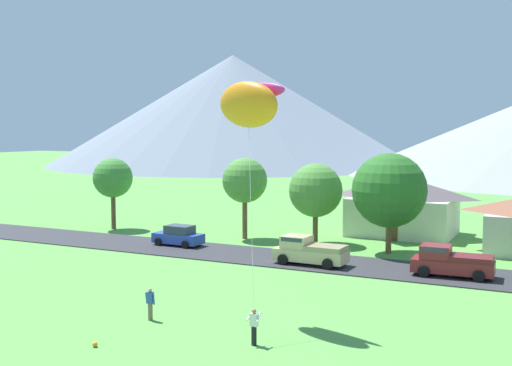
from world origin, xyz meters
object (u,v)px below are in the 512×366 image
object	(u,v)px
house_left_center	(403,205)
watcher_person	(150,303)
tree_right_of_center	(316,190)
tree_left_of_center	(113,178)
soccer_ball	(95,344)
pickup_truck_sand_east_side	(309,251)
tree_center	(245,181)
parked_car_blue_west_end	(179,236)
pickup_truck_maroon_west_side	(451,261)
tree_near_left	(389,190)
kite_flyer_with_kite	(249,105)

from	to	relation	value
house_left_center	watcher_person	size ratio (longest dim) A/B	5.86
house_left_center	tree_right_of_center	distance (m)	9.81
house_left_center	watcher_person	bearing A→B (deg)	-99.39
tree_left_of_center	soccer_ball	size ratio (longest dim) A/B	28.89
tree_left_of_center	pickup_truck_sand_east_side	distance (m)	24.59
tree_center	watcher_person	world-z (taller)	tree_center
house_left_center	watcher_person	world-z (taller)	house_left_center
parked_car_blue_west_end	pickup_truck_maroon_west_side	size ratio (longest dim) A/B	0.81
parked_car_blue_west_end	house_left_center	bearing A→B (deg)	42.57
tree_near_left	pickup_truck_maroon_west_side	xyz separation A→B (m)	(5.71, -6.14, -3.91)
pickup_truck_maroon_west_side	kite_flyer_with_kite	world-z (taller)	kite_flyer_with_kite
watcher_person	soccer_ball	xyz separation A→B (m)	(0.16, -4.42, -0.76)
tree_center	tree_left_of_center	bearing A→B (deg)	-176.82
pickup_truck_maroon_west_side	tree_left_of_center	bearing A→B (deg)	168.86
tree_left_of_center	house_left_center	bearing A→B (deg)	19.23
house_left_center	watcher_person	xyz separation A→B (m)	(-5.30, -32.07, -1.90)
pickup_truck_sand_east_side	kite_flyer_with_kite	xyz separation A→B (m)	(1.68, -12.80, 9.88)
parked_car_blue_west_end	soccer_ball	xyz separation A→B (m)	(10.18, -22.41, -0.75)
tree_near_left	watcher_person	world-z (taller)	tree_near_left
tree_near_left	pickup_truck_maroon_west_side	world-z (taller)	tree_near_left
house_left_center	parked_car_blue_west_end	world-z (taller)	house_left_center
pickup_truck_sand_east_side	house_left_center	bearing A→B (deg)	79.92
pickup_truck_maroon_west_side	tree_right_of_center	bearing A→B (deg)	148.14
tree_left_of_center	tree_right_of_center	xyz separation A→B (m)	(20.51, 1.23, -0.43)
tree_right_of_center	pickup_truck_sand_east_side	world-z (taller)	tree_right_of_center
pickup_truck_sand_east_side	soccer_ball	xyz separation A→B (m)	(-2.26, -20.26, -0.94)
pickup_truck_maroon_west_side	pickup_truck_sand_east_side	bearing A→B (deg)	-176.20
parked_car_blue_west_end	watcher_person	bearing A→B (deg)	-60.87
tree_left_of_center	soccer_ball	distance (m)	34.82
tree_near_left	kite_flyer_with_kite	world-z (taller)	kite_flyer_with_kite
pickup_truck_maroon_west_side	pickup_truck_sand_east_side	world-z (taller)	same
house_left_center	pickup_truck_sand_east_side	bearing A→B (deg)	-100.08
kite_flyer_with_kite	watcher_person	bearing A→B (deg)	-143.43
house_left_center	soccer_ball	world-z (taller)	house_left_center
tree_near_left	tree_center	xyz separation A→B (m)	(-13.21, 1.12, 0.20)
parked_car_blue_west_end	tree_left_of_center	bearing A→B (deg)	155.18
tree_near_left	tree_right_of_center	xyz separation A→B (m)	(-6.71, 1.57, -0.43)
house_left_center	soccer_ball	xyz separation A→B (m)	(-5.15, -36.49, -2.66)
tree_left_of_center	kite_flyer_with_kite	size ratio (longest dim) A/B	0.57
pickup_truck_maroon_west_side	pickup_truck_sand_east_side	size ratio (longest dim) A/B	1.01
kite_flyer_with_kite	tree_left_of_center	bearing A→B (deg)	141.32
tree_left_of_center	watcher_person	xyz separation A→B (m)	(20.79, -22.97, -4.10)
tree_near_left	parked_car_blue_west_end	xyz separation A→B (m)	(-16.45, -4.64, -4.10)
parked_car_blue_west_end	soccer_ball	bearing A→B (deg)	-65.57
tree_near_left	kite_flyer_with_kite	bearing A→B (deg)	-96.76
kite_flyer_with_kite	soccer_ball	size ratio (longest dim) A/B	51.06
tree_near_left	soccer_ball	bearing A→B (deg)	-103.04
tree_near_left	pickup_truck_sand_east_side	xyz separation A→B (m)	(-4.01, -6.79, -3.91)
house_left_center	pickup_truck_sand_east_side	world-z (taller)	house_left_center
pickup_truck_maroon_west_side	watcher_person	xyz separation A→B (m)	(-12.13, -16.49, -0.18)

